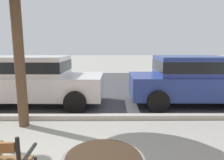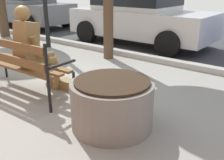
# 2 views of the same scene
# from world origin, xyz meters

# --- Properties ---
(street_surface) EXTENTS (60.00, 9.00, 0.01)m
(street_surface) POSITION_xyz_m (0.00, 7.50, 0.00)
(street_surface) COLOR #424244
(street_surface) RESTS_ON ground
(curb_stone) EXTENTS (60.00, 0.20, 0.12)m
(curb_stone) POSITION_xyz_m (0.00, 2.90, 0.06)
(curb_stone) COLOR #B2AFA8
(curb_stone) RESTS_ON ground
(parked_car_white) EXTENTS (4.12, 1.97, 1.56)m
(parked_car_white) POSITION_xyz_m (-0.59, 4.28, 0.84)
(parked_car_white) COLOR silver
(parked_car_white) RESTS_ON ground
(parked_car_blue) EXTENTS (4.12, 1.97, 1.56)m
(parked_car_blue) POSITION_xyz_m (4.43, 4.28, 0.84)
(parked_car_blue) COLOR navy
(parked_car_blue) RESTS_ON ground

